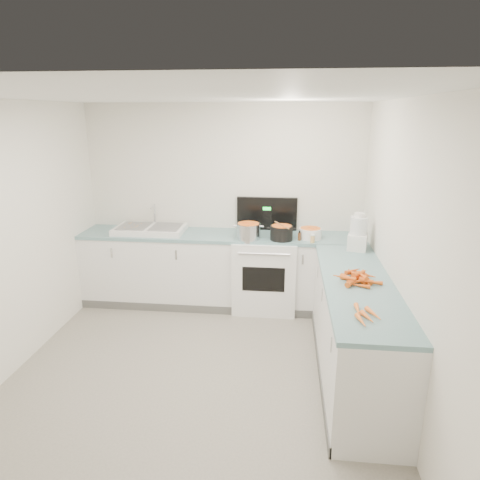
# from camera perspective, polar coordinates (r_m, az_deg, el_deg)

# --- Properties ---
(floor) EXTENTS (3.50, 4.00, 0.00)m
(floor) POSITION_cam_1_polar(r_m,az_deg,el_deg) (4.17, -6.04, -18.31)
(floor) COLOR gray
(floor) RESTS_ON ground
(ceiling) EXTENTS (3.50, 4.00, 0.00)m
(ceiling) POSITION_cam_1_polar(r_m,az_deg,el_deg) (3.42, -7.36, 18.50)
(ceiling) COLOR silver
(ceiling) RESTS_ON ground
(wall_back) EXTENTS (3.50, 0.00, 2.50)m
(wall_back) POSITION_cam_1_polar(r_m,az_deg,el_deg) (5.51, -2.11, 4.75)
(wall_back) COLOR silver
(wall_back) RESTS_ON ground
(wall_front) EXTENTS (3.50, 0.00, 2.50)m
(wall_front) POSITION_cam_1_polar(r_m,az_deg,el_deg) (1.91, -20.67, -20.80)
(wall_front) COLOR silver
(wall_front) RESTS_ON ground
(wall_right) EXTENTS (0.00, 4.00, 2.50)m
(wall_right) POSITION_cam_1_polar(r_m,az_deg,el_deg) (3.65, 21.29, -2.59)
(wall_right) COLOR silver
(wall_right) RESTS_ON ground
(counter_back) EXTENTS (3.50, 0.62, 0.94)m
(counter_back) POSITION_cam_1_polar(r_m,az_deg,el_deg) (5.44, -2.47, -3.96)
(counter_back) COLOR white
(counter_back) RESTS_ON ground
(counter_right) EXTENTS (0.62, 2.20, 0.94)m
(counter_right) POSITION_cam_1_polar(r_m,az_deg,el_deg) (4.16, 15.04, -11.34)
(counter_right) COLOR white
(counter_right) RESTS_ON ground
(stove) EXTENTS (0.76, 0.65, 1.36)m
(stove) POSITION_cam_1_polar(r_m,az_deg,el_deg) (5.37, 3.33, -4.20)
(stove) COLOR white
(stove) RESTS_ON ground
(sink) EXTENTS (0.86, 0.52, 0.31)m
(sink) POSITION_cam_1_polar(r_m,az_deg,el_deg) (5.49, -11.87, 1.44)
(sink) COLOR white
(sink) RESTS_ON counter_back
(steel_pot) EXTENTS (0.36, 0.36, 0.21)m
(steel_pot) POSITION_cam_1_polar(r_m,az_deg,el_deg) (5.06, 1.13, 1.07)
(steel_pot) COLOR silver
(steel_pot) RESTS_ON stove
(black_pot) EXTENTS (0.35, 0.35, 0.19)m
(black_pot) POSITION_cam_1_polar(r_m,az_deg,el_deg) (5.05, 5.54, 0.85)
(black_pot) COLOR black
(black_pot) RESTS_ON stove
(wooden_spoon) EXTENTS (0.18, 0.33, 0.02)m
(wooden_spoon) POSITION_cam_1_polar(r_m,az_deg,el_deg) (5.02, 5.58, 2.00)
(wooden_spoon) COLOR #AD7A47
(wooden_spoon) RESTS_ON black_pot
(mixing_bowl) EXTENTS (0.32, 0.32, 0.12)m
(mixing_bowl) POSITION_cam_1_polar(r_m,az_deg,el_deg) (5.16, 9.35, 0.90)
(mixing_bowl) COLOR white
(mixing_bowl) RESTS_ON counter_back
(extract_bottle) EXTENTS (0.04, 0.04, 0.09)m
(extract_bottle) POSITION_cam_1_polar(r_m,az_deg,el_deg) (5.06, 7.92, 0.46)
(extract_bottle) COLOR #593319
(extract_bottle) RESTS_ON counter_back
(spice_jar) EXTENTS (0.05, 0.05, 0.08)m
(spice_jar) POSITION_cam_1_polar(r_m,az_deg,el_deg) (5.00, 9.65, 0.12)
(spice_jar) COLOR #E5B266
(spice_jar) RESTS_ON counter_back
(food_processor) EXTENTS (0.25, 0.28, 0.41)m
(food_processor) POSITION_cam_1_polar(r_m,az_deg,el_deg) (4.82, 15.47, 0.79)
(food_processor) COLOR white
(food_processor) RESTS_ON counter_right
(carrot_pile) EXTENTS (0.43, 0.39, 0.09)m
(carrot_pile) POSITION_cam_1_polar(r_m,az_deg,el_deg) (3.95, 15.48, -4.89)
(carrot_pile) COLOR orange
(carrot_pile) RESTS_ON counter_right
(peeled_carrots) EXTENTS (0.20, 0.35, 0.04)m
(peeled_carrots) POSITION_cam_1_polar(r_m,az_deg,el_deg) (3.30, 16.35, -9.58)
(peeled_carrots) COLOR orange
(peeled_carrots) RESTS_ON counter_right
(peelings) EXTENTS (0.18, 0.27, 0.01)m
(peelings) POSITION_cam_1_polar(r_m,az_deg,el_deg) (5.57, -14.15, 1.92)
(peelings) COLOR tan
(peelings) RESTS_ON sink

